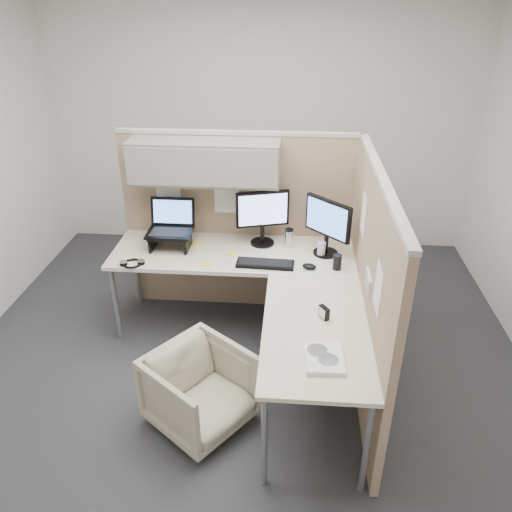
# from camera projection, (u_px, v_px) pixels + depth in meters

# --- Properties ---
(ground) EXTENTS (4.50, 4.50, 0.00)m
(ground) POSITION_uv_depth(u_px,v_px,m) (241.00, 365.00, 3.95)
(ground) COLOR #2B2B2F
(ground) RESTS_ON ground
(partition_back) EXTENTS (2.00, 0.36, 1.63)m
(partition_back) POSITION_uv_depth(u_px,v_px,m) (224.00, 196.00, 4.18)
(partition_back) COLOR #9E8167
(partition_back) RESTS_ON ground
(partition_right) EXTENTS (0.07, 2.03, 1.63)m
(partition_right) POSITION_uv_depth(u_px,v_px,m) (368.00, 286.00, 3.44)
(partition_right) COLOR #9E8167
(partition_right) RESTS_ON ground
(desk) EXTENTS (2.00, 1.98, 0.73)m
(desk) POSITION_uv_depth(u_px,v_px,m) (258.00, 283.00, 3.73)
(desk) COLOR beige
(desk) RESTS_ON ground
(office_chair) EXTENTS (0.80, 0.80, 0.61)m
(office_chair) POSITION_uv_depth(u_px,v_px,m) (200.00, 387.00, 3.30)
(office_chair) COLOR beige
(office_chair) RESTS_ON ground
(monitor_left) EXTENTS (0.43, 0.20, 0.47)m
(monitor_left) POSITION_uv_depth(u_px,v_px,m) (263.00, 214.00, 4.09)
(monitor_left) COLOR black
(monitor_left) RESTS_ON desk
(monitor_right) EXTENTS (0.34, 0.33, 0.47)m
(monitor_right) POSITION_uv_depth(u_px,v_px,m) (328.00, 223.00, 3.92)
(monitor_right) COLOR black
(monitor_right) RESTS_ON desk
(laptop_station) EXTENTS (0.37, 0.31, 0.38)m
(laptop_station) POSITION_uv_depth(u_px,v_px,m) (171.00, 230.00, 4.10)
(laptop_station) COLOR black
(laptop_station) RESTS_ON desk
(keyboard) EXTENTS (0.45, 0.17, 0.02)m
(keyboard) POSITION_uv_depth(u_px,v_px,m) (265.00, 264.00, 3.88)
(keyboard) COLOR black
(keyboard) RESTS_ON desk
(mouse) EXTENTS (0.13, 0.10, 0.04)m
(mouse) POSITION_uv_depth(u_px,v_px,m) (309.00, 266.00, 3.83)
(mouse) COLOR black
(mouse) RESTS_ON desk
(travel_mug) EXTENTS (0.07, 0.07, 0.16)m
(travel_mug) POSITION_uv_depth(u_px,v_px,m) (289.00, 238.00, 4.13)
(travel_mug) COLOR silver
(travel_mug) RESTS_ON desk
(soda_can_green) EXTENTS (0.07, 0.07, 0.12)m
(soda_can_green) POSITION_uv_depth(u_px,v_px,m) (337.00, 262.00, 3.80)
(soda_can_green) COLOR black
(soda_can_green) RESTS_ON desk
(soda_can_silver) EXTENTS (0.07, 0.07, 0.12)m
(soda_can_silver) POSITION_uv_depth(u_px,v_px,m) (321.00, 249.00, 3.99)
(soda_can_silver) COLOR silver
(soda_can_silver) RESTS_ON desk
(sticky_note_c) EXTENTS (0.09, 0.09, 0.01)m
(sticky_note_c) POSITION_uv_depth(u_px,v_px,m) (197.00, 244.00, 4.19)
(sticky_note_c) COLOR yellow
(sticky_note_c) RESTS_ON desk
(sticky_note_b) EXTENTS (0.10, 0.10, 0.01)m
(sticky_note_b) POSITION_uv_depth(u_px,v_px,m) (242.00, 264.00, 3.89)
(sticky_note_b) COLOR yellow
(sticky_note_b) RESTS_ON desk
(sticky_note_d) EXTENTS (0.09, 0.09, 0.01)m
(sticky_note_d) POSITION_uv_depth(u_px,v_px,m) (231.00, 253.00, 4.05)
(sticky_note_d) COLOR yellow
(sticky_note_d) RESTS_ON desk
(sticky_note_a) EXTENTS (0.08, 0.08, 0.01)m
(sticky_note_a) POSITION_uv_depth(u_px,v_px,m) (206.00, 263.00, 3.90)
(sticky_note_a) COLOR yellow
(sticky_note_a) RESTS_ON desk
(headphones) EXTENTS (0.19, 0.18, 0.03)m
(headphones) POSITION_uv_depth(u_px,v_px,m) (132.00, 263.00, 3.89)
(headphones) COLOR black
(headphones) RESTS_ON desk
(paper_stack) EXTENTS (0.23, 0.29, 0.03)m
(paper_stack) POSITION_uv_depth(u_px,v_px,m) (324.00, 358.00, 2.88)
(paper_stack) COLOR white
(paper_stack) RESTS_ON desk
(desk_clock) EXTENTS (0.07, 0.09, 0.08)m
(desk_clock) POSITION_uv_depth(u_px,v_px,m) (324.00, 313.00, 3.24)
(desk_clock) COLOR black
(desk_clock) RESTS_ON desk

